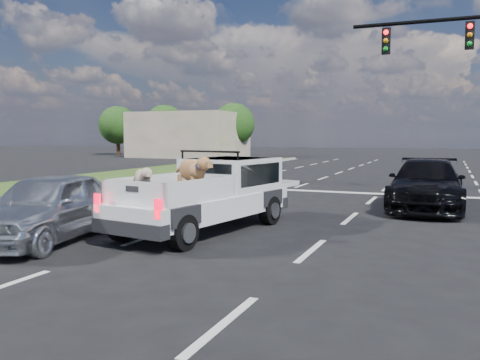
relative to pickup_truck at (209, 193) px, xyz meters
The scene contains 11 objects.
ground 1.70m from the pickup_truck, 51.23° to the right, with size 160.00×160.00×0.00m, color black.
road_markings 5.55m from the pickup_truck, 80.30° to the left, with size 17.75×60.00×0.01m.
grass_median_left 11.66m from the pickup_truck, 155.37° to the left, with size 5.00×60.00×0.10m, color #244615.
curb_left 9.49m from the pickup_truck, 149.18° to the left, with size 0.15×60.00×0.14m, color #A6A298.
building_left 39.75m from the pickup_truck, 118.69° to the left, with size 10.00×8.00×4.40m, color #C4AF96.
tree_far_a 47.00m from the pickup_truck, 128.28° to the left, with size 4.20×4.20×5.40m.
tree_far_b 43.55m from the pickup_truck, 122.06° to the left, with size 4.20×4.20×5.40m.
tree_far_c 39.89m from the pickup_truck, 112.25° to the left, with size 4.20×4.20×5.40m.
pickup_truck is the anchor object (origin of this frame).
silver_sedan 3.40m from the pickup_truck, 137.60° to the right, with size 1.66×4.13×1.41m, color silver.
black_coupe 6.99m from the pickup_truck, 50.79° to the left, with size 2.04×5.01×1.45m, color black.
Camera 1 is at (4.07, -9.11, 2.15)m, focal length 38.00 mm.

